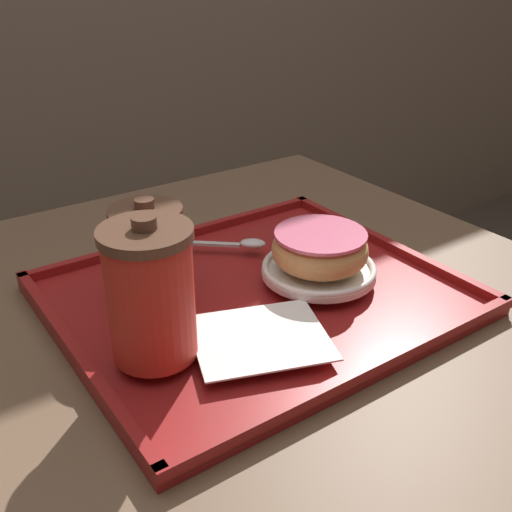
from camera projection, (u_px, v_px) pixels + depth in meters
name	position (u px, v px, depth m)	size (l,w,h in m)	color
cafe_table	(230.00, 423.00, 0.79)	(0.90, 0.86, 0.72)	brown
serving_tray	(256.00, 297.00, 0.73)	(0.46, 0.39, 0.02)	maroon
napkin_paper	(260.00, 337.00, 0.62)	(0.17, 0.16, 0.00)	white
coffee_cup_front	(151.00, 293.00, 0.57)	(0.09, 0.09, 0.15)	red
coffee_cup_rear	(149.00, 251.00, 0.68)	(0.08, 0.08, 0.12)	white
plate_with_chocolate_donut	(319.00, 269.00, 0.74)	(0.14, 0.14, 0.01)	white
donut_chocolate_glazed	(320.00, 248.00, 0.73)	(0.12, 0.12, 0.04)	tan
spoon	(236.00, 243.00, 0.81)	(0.12, 0.11, 0.01)	silver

